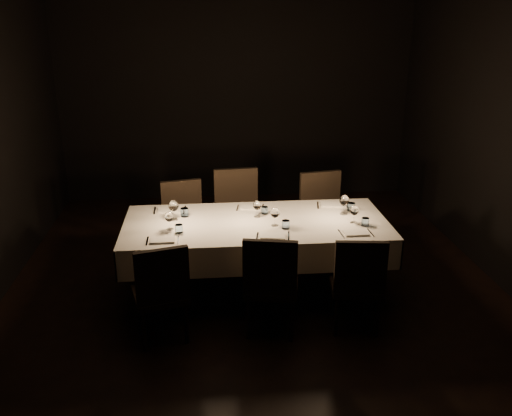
{
  "coord_description": "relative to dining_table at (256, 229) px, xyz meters",
  "views": [
    {
      "loc": [
        -0.45,
        -4.79,
        2.68
      ],
      "look_at": [
        0.0,
        0.0,
        0.9
      ],
      "focal_mm": 38.0,
      "sensor_mm": 36.0,
      "label": 1
    }
  ],
  "objects": [
    {
      "name": "chair_near_right",
      "position": [
        0.8,
        -0.77,
        -0.19
      ],
      "size": [
        0.48,
        0.48,
        0.9
      ],
      "rotation": [
        0.0,
        0.0,
        3.02
      ],
      "color": "black",
      "rests_on": "ground"
    },
    {
      "name": "place_setting_near_center",
      "position": [
        0.17,
        -0.22,
        0.15
      ],
      "size": [
        0.34,
        0.41,
        0.18
      ],
      "rotation": [
        0.0,
        0.0,
        -0.16
      ],
      "color": "silver",
      "rests_on": "dining_table"
    },
    {
      "name": "place_setting_far_left",
      "position": [
        -0.78,
        0.22,
        0.15
      ],
      "size": [
        0.35,
        0.42,
        0.2
      ],
      "rotation": [
        0.0,
        0.0,
        0.02
      ],
      "color": "silver",
      "rests_on": "dining_table"
    },
    {
      "name": "dining_table",
      "position": [
        0.0,
        0.0,
        0.0
      ],
      "size": [
        2.52,
        1.12,
        0.76
      ],
      "color": "black",
      "rests_on": "ground"
    },
    {
      "name": "chair_far_center",
      "position": [
        -0.13,
        0.83,
        -0.13
      ],
      "size": [
        0.53,
        0.53,
        1.02
      ],
      "rotation": [
        0.0,
        0.0,
        0.09
      ],
      "color": "black",
      "rests_on": "ground"
    },
    {
      "name": "place_setting_near_left",
      "position": [
        -0.8,
        -0.22,
        0.14
      ],
      "size": [
        0.31,
        0.4,
        0.17
      ],
      "rotation": [
        0.0,
        0.0,
        0.01
      ],
      "color": "silver",
      "rests_on": "dining_table"
    },
    {
      "name": "place_setting_far_right",
      "position": [
        0.89,
        0.22,
        0.15
      ],
      "size": [
        0.37,
        0.41,
        0.2
      ],
      "rotation": [
        0.0,
        0.0,
        -0.18
      ],
      "color": "silver",
      "rests_on": "dining_table"
    },
    {
      "name": "place_setting_far_center",
      "position": [
        0.03,
        0.22,
        0.14
      ],
      "size": [
        0.31,
        0.39,
        0.17
      ],
      "rotation": [
        0.0,
        0.0,
        -0.16
      ],
      "color": "silver",
      "rests_on": "dining_table"
    },
    {
      "name": "room",
      "position": [
        0.0,
        0.0,
        0.81
      ],
      "size": [
        5.01,
        6.01,
        3.01
      ],
      "color": "black",
      "rests_on": "ground"
    },
    {
      "name": "chair_near_center",
      "position": [
        0.06,
        -0.74,
        -0.17
      ],
      "size": [
        0.53,
        0.53,
        0.93
      ],
      "rotation": [
        0.0,
        0.0,
        2.94
      ],
      "color": "black",
      "rests_on": "ground"
    },
    {
      "name": "chair_far_left",
      "position": [
        -0.72,
        0.76,
        -0.17
      ],
      "size": [
        0.53,
        0.53,
        0.93
      ],
      "rotation": [
        0.0,
        0.0,
        0.21
      ],
      "color": "black",
      "rests_on": "ground"
    },
    {
      "name": "chair_near_left",
      "position": [
        -0.86,
        -0.77,
        -0.18
      ],
      "size": [
        0.53,
        0.53,
        0.9
      ],
      "rotation": [
        0.0,
        0.0,
        3.4
      ],
      "color": "black",
      "rests_on": "ground"
    },
    {
      "name": "place_setting_near_right",
      "position": [
        0.93,
        -0.22,
        0.14
      ],
      "size": [
        0.32,
        0.4,
        0.18
      ],
      "rotation": [
        0.0,
        0.0,
        0.03
      ],
      "color": "silver",
      "rests_on": "dining_table"
    },
    {
      "name": "chair_far_right",
      "position": [
        0.82,
        0.75,
        -0.15
      ],
      "size": [
        0.54,
        0.54,
        0.98
      ],
      "rotation": [
        0.0,
        0.0,
        0.17
      ],
      "color": "black",
      "rests_on": "ground"
    }
  ]
}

